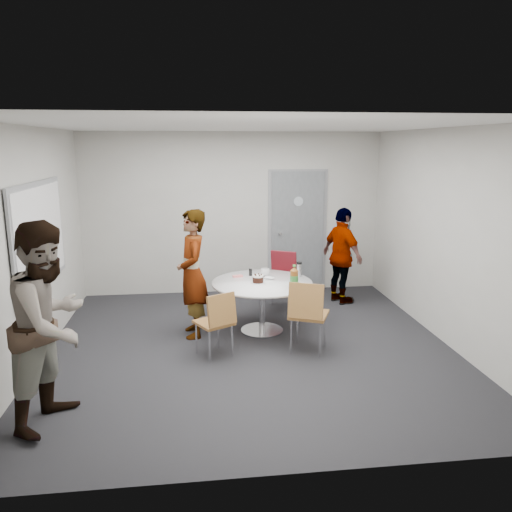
{
  "coord_description": "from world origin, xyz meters",
  "views": [
    {
      "loc": [
        -0.65,
        -5.83,
        2.49
      ],
      "look_at": [
        0.11,
        0.25,
        1.12
      ],
      "focal_mm": 35.0,
      "sensor_mm": 36.0,
      "label": 1
    }
  ],
  "objects": [
    {
      "name": "floor",
      "position": [
        0.0,
        0.0,
        0.0
      ],
      "size": [
        5.0,
        5.0,
        0.0
      ],
      "primitive_type": "plane",
      "color": "black",
      "rests_on": "ground"
    },
    {
      "name": "ceiling",
      "position": [
        0.0,
        0.0,
        2.7
      ],
      "size": [
        5.0,
        5.0,
        0.0
      ],
      "primitive_type": "plane",
      "rotation": [
        3.14,
        0.0,
        0.0
      ],
      "color": "silver",
      "rests_on": "wall_back"
    },
    {
      "name": "wall_back",
      "position": [
        0.0,
        2.5,
        1.35
      ],
      "size": [
        5.0,
        0.0,
        5.0
      ],
      "primitive_type": "plane",
      "rotation": [
        1.57,
        0.0,
        0.0
      ],
      "color": "#AFACA6",
      "rests_on": "floor"
    },
    {
      "name": "wall_left",
      "position": [
        -2.5,
        0.0,
        1.35
      ],
      "size": [
        0.0,
        5.0,
        5.0
      ],
      "primitive_type": "plane",
      "rotation": [
        1.57,
        0.0,
        1.57
      ],
      "color": "#AFACA6",
      "rests_on": "floor"
    },
    {
      "name": "wall_right",
      "position": [
        2.5,
        0.0,
        1.35
      ],
      "size": [
        0.0,
        5.0,
        5.0
      ],
      "primitive_type": "plane",
      "rotation": [
        1.57,
        0.0,
        -1.57
      ],
      "color": "#AFACA6",
      "rests_on": "floor"
    },
    {
      "name": "wall_front",
      "position": [
        0.0,
        -2.5,
        1.35
      ],
      "size": [
        5.0,
        0.0,
        5.0
      ],
      "primitive_type": "plane",
      "rotation": [
        -1.57,
        0.0,
        0.0
      ],
      "color": "#AFACA6",
      "rests_on": "floor"
    },
    {
      "name": "door",
      "position": [
        1.1,
        2.48,
        1.03
      ],
      "size": [
        1.02,
        0.17,
        2.12
      ],
      "color": "slate",
      "rests_on": "wall_back"
    },
    {
      "name": "whiteboard",
      "position": [
        -2.46,
        0.2,
        1.45
      ],
      "size": [
        0.04,
        1.9,
        1.25
      ],
      "color": "gray",
      "rests_on": "wall_left"
    },
    {
      "name": "table",
      "position": [
        0.25,
        0.52,
        0.61
      ],
      "size": [
        1.34,
        1.34,
        1.01
      ],
      "color": "white",
      "rests_on": "floor"
    },
    {
      "name": "chair_near_left",
      "position": [
        -0.42,
        -0.25,
        0.49
      ],
      "size": [
        0.53,
        0.55,
        0.81
      ],
      "rotation": [
        0.0,
        0.0,
        0.5
      ],
      "color": "brown",
      "rests_on": "floor"
    },
    {
      "name": "chair_near_right",
      "position": [
        0.66,
        -0.28,
        0.56
      ],
      "size": [
        0.58,
        0.6,
        0.91
      ],
      "rotation": [
        0.0,
        0.0,
        -0.42
      ],
      "color": "brown",
      "rests_on": "floor"
    },
    {
      "name": "chair_far",
      "position": [
        0.65,
        1.47,
        0.54
      ],
      "size": [
        0.58,
        0.6,
        0.89
      ],
      "rotation": [
        0.0,
        0.0,
        2.66
      ],
      "color": "maroon",
      "rests_on": "floor"
    },
    {
      "name": "person_main",
      "position": [
        -0.7,
        0.51,
        0.84
      ],
      "size": [
        0.48,
        0.66,
        1.69
      ],
      "primitive_type": "imported",
      "rotation": [
        0.0,
        0.0,
        -1.45
      ],
      "color": "#A5C6EA",
      "rests_on": "floor"
    },
    {
      "name": "person_left",
      "position": [
        -1.95,
        -1.45,
        0.93
      ],
      "size": [
        0.97,
        1.09,
        1.86
      ],
      "primitive_type": "imported",
      "rotation": [
        0.0,
        0.0,
        1.23
      ],
      "color": "white",
      "rests_on": "floor"
    },
    {
      "name": "person_right",
      "position": [
        1.65,
        1.64,
        0.77
      ],
      "size": [
        0.68,
        0.97,
        1.53
      ],
      "primitive_type": "imported",
      "rotation": [
        0.0,
        0.0,
        1.94
      ],
      "color": "black",
      "rests_on": "floor"
    }
  ]
}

